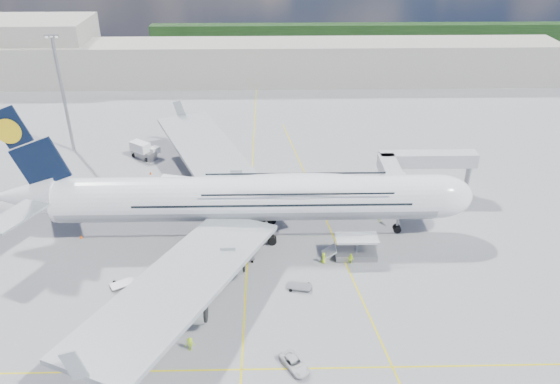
{
  "coord_description": "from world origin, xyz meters",
  "views": [
    {
      "loc": [
        3.61,
        -67.33,
        50.01
      ],
      "look_at": [
        5.24,
        8.0,
        8.98
      ],
      "focal_mm": 35.0,
      "sensor_mm": 36.0,
      "label": 1
    }
  ],
  "objects_px": {
    "dolly_row_a": "(145,288)",
    "cone_wing_right_outer": "(111,330)",
    "light_mast": "(63,93)",
    "cone_wing_left_inner": "(182,187)",
    "airliner": "(249,198)",
    "cone_wing_right_inner": "(239,255)",
    "baggage_tug": "(163,325)",
    "dolly_row_c": "(194,297)",
    "service_van": "(295,364)",
    "cargo_loader": "(355,250)",
    "cone_wing_left_outer": "(150,173)",
    "jet_bridge": "(414,167)",
    "catering_truck_inner": "(178,189)",
    "dolly_row_b": "(144,318)",
    "cone_nose": "(447,213)",
    "dolly_back": "(122,284)",
    "crew_loader": "(351,259)",
    "dolly_nose_far": "(300,286)",
    "crew_van": "(323,258)",
    "crew_nose": "(380,217)",
    "crew_wing": "(132,290)",
    "dolly_nose_near": "(246,259)",
    "catering_truck_outer": "(143,151)",
    "cone_tail": "(81,237)"
  },
  "relations": [
    {
      "from": "crew_nose",
      "to": "cone_wing_right_outer",
      "type": "distance_m",
      "value": 47.88
    },
    {
      "from": "cone_wing_left_outer",
      "to": "cone_wing_left_inner",
      "type": "bearing_deg",
      "value": -41.05
    },
    {
      "from": "dolly_back",
      "to": "service_van",
      "type": "distance_m",
      "value": 29.16
    },
    {
      "from": "cone_tail",
      "to": "dolly_row_a",
      "type": "bearing_deg",
      "value": -46.16
    },
    {
      "from": "service_van",
      "to": "cone_nose",
      "type": "xyz_separation_m",
      "value": [
        28.74,
        35.27,
        -0.39
      ]
    },
    {
      "from": "jet_bridge",
      "to": "cone_wing_left_outer",
      "type": "xyz_separation_m",
      "value": [
        -50.5,
        11.75,
        -6.56
      ]
    },
    {
      "from": "baggage_tug",
      "to": "cone_wing_left_inner",
      "type": "bearing_deg",
      "value": 117.79
    },
    {
      "from": "catering_truck_inner",
      "to": "crew_loader",
      "type": "distance_m",
      "value": 36.31
    },
    {
      "from": "dolly_back",
      "to": "crew_van",
      "type": "relative_size",
      "value": 2.06
    },
    {
      "from": "service_van",
      "to": "crew_loader",
      "type": "distance_m",
      "value": 22.91
    },
    {
      "from": "dolly_row_b",
      "to": "crew_van",
      "type": "xyz_separation_m",
      "value": [
        25.18,
        12.43,
        0.6
      ]
    },
    {
      "from": "light_mast",
      "to": "crew_nose",
      "type": "bearing_deg",
      "value": -26.82
    },
    {
      "from": "dolly_row_c",
      "to": "crew_nose",
      "type": "relative_size",
      "value": 1.9
    },
    {
      "from": "crew_nose",
      "to": "cone_wing_left_inner",
      "type": "xyz_separation_m",
      "value": [
        -36.13,
        13.06,
        -0.68
      ]
    },
    {
      "from": "jet_bridge",
      "to": "cone_wing_right_inner",
      "type": "relative_size",
      "value": 29.3
    },
    {
      "from": "cone_wing_right_inner",
      "to": "cone_wing_right_outer",
      "type": "xyz_separation_m",
      "value": [
        -15.85,
        -16.49,
        -0.01
      ]
    },
    {
      "from": "dolly_row_a",
      "to": "cone_wing_left_outer",
      "type": "bearing_deg",
      "value": 122.62
    },
    {
      "from": "cargo_loader",
      "to": "crew_van",
      "type": "relative_size",
      "value": 4.63
    },
    {
      "from": "dolly_nose_far",
      "to": "crew_wing",
      "type": "height_order",
      "value": "crew_wing"
    },
    {
      "from": "jet_bridge",
      "to": "crew_wing",
      "type": "bearing_deg",
      "value": -149.73
    },
    {
      "from": "cone_nose",
      "to": "cone_wing_left_outer",
      "type": "relative_size",
      "value": 0.8
    },
    {
      "from": "dolly_row_a",
      "to": "light_mast",
      "type": "bearing_deg",
      "value": 140.42
    },
    {
      "from": "cone_wing_left_outer",
      "to": "dolly_row_b",
      "type": "bearing_deg",
      "value": -80.5
    },
    {
      "from": "airliner",
      "to": "cone_wing_left_outer",
      "type": "relative_size",
      "value": 130.44
    },
    {
      "from": "airliner",
      "to": "cone_wing_right_inner",
      "type": "distance_m",
      "value": 9.48
    },
    {
      "from": "cargo_loader",
      "to": "catering_truck_outer",
      "type": "relative_size",
      "value": 1.28
    },
    {
      "from": "dolly_row_c",
      "to": "service_van",
      "type": "xyz_separation_m",
      "value": [
        13.37,
        -11.99,
        -0.55
      ]
    },
    {
      "from": "airliner",
      "to": "service_van",
      "type": "bearing_deg",
      "value": -78.4
    },
    {
      "from": "jet_bridge",
      "to": "crew_nose",
      "type": "xyz_separation_m",
      "value": [
        -7.1,
        -7.64,
        -5.92
      ]
    },
    {
      "from": "dolly_row_a",
      "to": "cone_wing_right_inner",
      "type": "height_order",
      "value": "cone_wing_right_inner"
    },
    {
      "from": "dolly_back",
      "to": "catering_truck_outer",
      "type": "distance_m",
      "value": 44.68
    },
    {
      "from": "cone_wing_left_outer",
      "to": "dolly_nose_near",
      "type": "bearing_deg",
      "value": -56.16
    },
    {
      "from": "dolly_nose_far",
      "to": "cone_wing_right_outer",
      "type": "height_order",
      "value": "cone_wing_right_outer"
    },
    {
      "from": "dolly_row_a",
      "to": "cone_wing_right_outer",
      "type": "distance_m",
      "value": 8.92
    },
    {
      "from": "dolly_row_c",
      "to": "dolly_row_a",
      "type": "bearing_deg",
      "value": 160.15
    },
    {
      "from": "crew_nose",
      "to": "cone_wing_left_outer",
      "type": "distance_m",
      "value": 47.53
    },
    {
      "from": "cargo_loader",
      "to": "dolly_row_c",
      "type": "distance_m",
      "value": 26.1
    },
    {
      "from": "light_mast",
      "to": "catering_truck_outer",
      "type": "relative_size",
      "value": 3.84
    },
    {
      "from": "airliner",
      "to": "crew_wing",
      "type": "xyz_separation_m",
      "value": [
        -16.29,
        -15.81,
        -5.91
      ]
    },
    {
      "from": "light_mast",
      "to": "cone_wing_right_outer",
      "type": "bearing_deg",
      "value": -68.59
    },
    {
      "from": "crew_nose",
      "to": "cone_nose",
      "type": "height_order",
      "value": "crew_nose"
    },
    {
      "from": "dolly_row_b",
      "to": "cone_wing_right_inner",
      "type": "height_order",
      "value": "cone_wing_right_inner"
    },
    {
      "from": "cargo_loader",
      "to": "cone_wing_right_inner",
      "type": "distance_m",
      "value": 18.19
    },
    {
      "from": "light_mast",
      "to": "crew_van",
      "type": "distance_m",
      "value": 68.81
    },
    {
      "from": "dolly_row_b",
      "to": "cone_nose",
      "type": "height_order",
      "value": "cone_nose"
    },
    {
      "from": "airliner",
      "to": "crew_van",
      "type": "relative_size",
      "value": 42.98
    },
    {
      "from": "light_mast",
      "to": "cone_wing_left_inner",
      "type": "bearing_deg",
      "value": -35.05
    },
    {
      "from": "jet_bridge",
      "to": "catering_truck_inner",
      "type": "height_order",
      "value": "jet_bridge"
    },
    {
      "from": "jet_bridge",
      "to": "dolly_row_a",
      "type": "distance_m",
      "value": 51.61
    },
    {
      "from": "cargo_loader",
      "to": "cone_wing_right_inner",
      "type": "relative_size",
      "value": 13.3
    }
  ]
}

